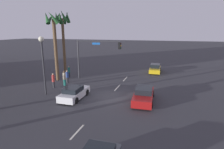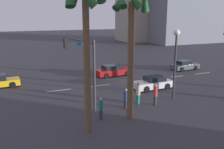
{
  "view_description": "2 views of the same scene",
  "coord_description": "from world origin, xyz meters",
  "px_view_note": "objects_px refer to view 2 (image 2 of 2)",
  "views": [
    {
      "loc": [
        -17.68,
        -5.67,
        6.91
      ],
      "look_at": [
        2.89,
        0.67,
        1.64
      ],
      "focal_mm": 29.22,
      "sensor_mm": 36.0,
      "label": 1
    },
    {
      "loc": [
        11.95,
        24.0,
        7.36
      ],
      "look_at": [
        1.96,
        1.34,
        1.45
      ],
      "focal_mm": 39.18,
      "sensor_mm": 36.0,
      "label": 2
    }
  ],
  "objects_px": {
    "pedestrian_0": "(138,93)",
    "building_1": "(184,1)",
    "car_0": "(184,65)",
    "pedestrian_3": "(126,98)",
    "pedestrian_1": "(101,108)",
    "car_2": "(153,83)",
    "traffic_signal": "(82,58)",
    "car_1": "(113,71)",
    "palm_tree_0": "(131,26)",
    "palm_tree_1": "(85,18)",
    "pedestrian_2": "(155,94)",
    "streetlamp": "(176,51)"
  },
  "relations": [
    {
      "from": "car_0",
      "to": "palm_tree_0",
      "type": "distance_m",
      "value": 19.97
    },
    {
      "from": "pedestrian_2",
      "to": "palm_tree_0",
      "type": "bearing_deg",
      "value": 25.18
    },
    {
      "from": "car_1",
      "to": "streetlamp",
      "type": "relative_size",
      "value": 0.76
    },
    {
      "from": "car_2",
      "to": "pedestrian_3",
      "type": "xyz_separation_m",
      "value": [
        5.11,
        3.82,
        0.25
      ]
    },
    {
      "from": "car_2",
      "to": "streetlamp",
      "type": "height_order",
      "value": "streetlamp"
    },
    {
      "from": "pedestrian_3",
      "to": "traffic_signal",
      "type": "bearing_deg",
      "value": -43.8
    },
    {
      "from": "car_0",
      "to": "building_1",
      "type": "height_order",
      "value": "building_1"
    },
    {
      "from": "pedestrian_3",
      "to": "palm_tree_1",
      "type": "xyz_separation_m",
      "value": [
        4.23,
        2.8,
        6.4
      ]
    },
    {
      "from": "car_2",
      "to": "pedestrian_2",
      "type": "height_order",
      "value": "pedestrian_2"
    },
    {
      "from": "car_1",
      "to": "palm_tree_0",
      "type": "bearing_deg",
      "value": 71.12
    },
    {
      "from": "car_0",
      "to": "pedestrian_1",
      "type": "bearing_deg",
      "value": 33.37
    },
    {
      "from": "car_2",
      "to": "palm_tree_0",
      "type": "xyz_separation_m",
      "value": [
        5.74,
        5.7,
        6.11
      ]
    },
    {
      "from": "streetlamp",
      "to": "building_1",
      "type": "distance_m",
      "value": 53.99
    },
    {
      "from": "car_2",
      "to": "traffic_signal",
      "type": "bearing_deg",
      "value": 7.88
    },
    {
      "from": "car_0",
      "to": "palm_tree_1",
      "type": "height_order",
      "value": "palm_tree_1"
    },
    {
      "from": "building_1",
      "to": "traffic_signal",
      "type": "bearing_deg",
      "value": 43.03
    },
    {
      "from": "palm_tree_1",
      "to": "building_1",
      "type": "bearing_deg",
      "value": -134.73
    },
    {
      "from": "car_2",
      "to": "streetlamp",
      "type": "bearing_deg",
      "value": 86.94
    },
    {
      "from": "traffic_signal",
      "to": "palm_tree_0",
      "type": "distance_m",
      "value": 5.82
    },
    {
      "from": "pedestrian_0",
      "to": "palm_tree_1",
      "type": "relative_size",
      "value": 0.2
    },
    {
      "from": "streetlamp",
      "to": "building_1",
      "type": "height_order",
      "value": "building_1"
    },
    {
      "from": "pedestrian_2",
      "to": "streetlamp",
      "type": "bearing_deg",
      "value": -165.87
    },
    {
      "from": "palm_tree_1",
      "to": "building_1",
      "type": "distance_m",
      "value": 62.06
    },
    {
      "from": "car_1",
      "to": "palm_tree_0",
      "type": "height_order",
      "value": "palm_tree_0"
    },
    {
      "from": "streetlamp",
      "to": "pedestrian_1",
      "type": "height_order",
      "value": "streetlamp"
    },
    {
      "from": "car_0",
      "to": "pedestrian_3",
      "type": "height_order",
      "value": "pedestrian_3"
    },
    {
      "from": "pedestrian_0",
      "to": "building_1",
      "type": "height_order",
      "value": "building_1"
    },
    {
      "from": "palm_tree_1",
      "to": "pedestrian_3",
      "type": "bearing_deg",
      "value": -146.49
    },
    {
      "from": "pedestrian_3",
      "to": "palm_tree_0",
      "type": "relative_size",
      "value": 0.18
    },
    {
      "from": "car_2",
      "to": "palm_tree_1",
      "type": "xyz_separation_m",
      "value": [
        9.35,
        6.62,
        6.65
      ]
    },
    {
      "from": "pedestrian_2",
      "to": "building_1",
      "type": "bearing_deg",
      "value": -131.48
    },
    {
      "from": "car_2",
      "to": "traffic_signal",
      "type": "xyz_separation_m",
      "value": [
        7.95,
        1.1,
        3.31
      ]
    },
    {
      "from": "pedestrian_2",
      "to": "traffic_signal",
      "type": "bearing_deg",
      "value": -29.52
    },
    {
      "from": "pedestrian_2",
      "to": "building_1",
      "type": "height_order",
      "value": "building_1"
    },
    {
      "from": "traffic_signal",
      "to": "streetlamp",
      "type": "bearing_deg",
      "value": 162.13
    },
    {
      "from": "building_1",
      "to": "pedestrian_3",
      "type": "bearing_deg",
      "value": 46.98
    },
    {
      "from": "streetlamp",
      "to": "pedestrian_0",
      "type": "relative_size",
      "value": 3.27
    },
    {
      "from": "streetlamp",
      "to": "pedestrian_3",
      "type": "relative_size",
      "value": 3.81
    },
    {
      "from": "palm_tree_0",
      "to": "traffic_signal",
      "type": "bearing_deg",
      "value": -64.34
    },
    {
      "from": "car_1",
      "to": "palm_tree_0",
      "type": "distance_m",
      "value": 14.67
    },
    {
      "from": "pedestrian_1",
      "to": "palm_tree_0",
      "type": "xyz_separation_m",
      "value": [
        -2.08,
        0.58,
        5.83
      ]
    },
    {
      "from": "car_2",
      "to": "car_0",
      "type": "bearing_deg",
      "value": -146.52
    },
    {
      "from": "car_2",
      "to": "traffic_signal",
      "type": "height_order",
      "value": "traffic_signal"
    },
    {
      "from": "streetlamp",
      "to": "pedestrian_2",
      "type": "bearing_deg",
      "value": 14.13
    },
    {
      "from": "car_0",
      "to": "car_1",
      "type": "height_order",
      "value": "car_1"
    },
    {
      "from": "building_1",
      "to": "car_2",
      "type": "bearing_deg",
      "value": 48.17
    },
    {
      "from": "car_1",
      "to": "pedestrian_0",
      "type": "height_order",
      "value": "pedestrian_0"
    },
    {
      "from": "car_0",
      "to": "building_1",
      "type": "bearing_deg",
      "value": -128.66
    },
    {
      "from": "pedestrian_1",
      "to": "building_1",
      "type": "xyz_separation_m",
      "value": [
        -42.03,
        -42.48,
        10.84
      ]
    },
    {
      "from": "car_0",
      "to": "pedestrian_2",
      "type": "relative_size",
      "value": 2.22
    }
  ]
}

